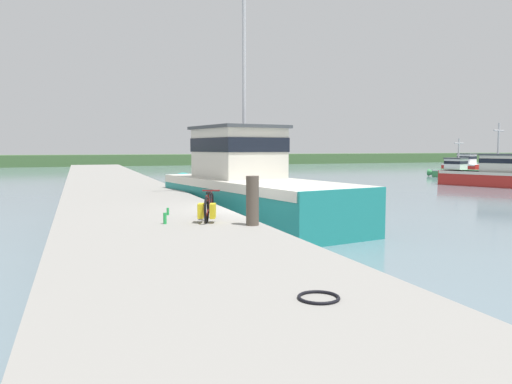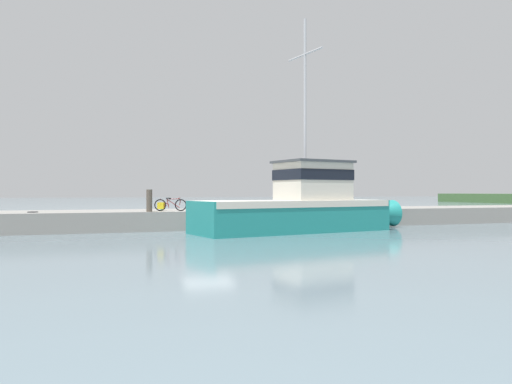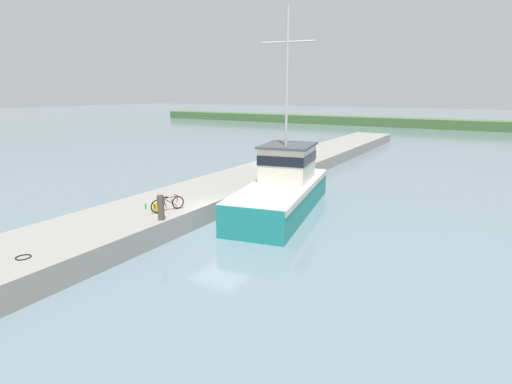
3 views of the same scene
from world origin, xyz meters
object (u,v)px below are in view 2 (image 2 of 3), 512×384
Objects in this scene: water_bottle_by_bike at (190,208)px; water_bottle_on_curb at (161,208)px; bicycle_touring at (167,205)px; fishing_boat_main at (302,205)px; mooring_post at (149,201)px.

water_bottle_on_curb is at bearing -102.22° from water_bottle_by_bike.
bicycle_touring is at bearing 8.43° from water_bottle_on_curb.
fishing_boat_main is 7.51× the size of bicycle_touring.
fishing_boat_main reaches higher than bicycle_touring.
bicycle_touring is 1.09m from water_bottle_on_curb.
bicycle_touring is 8.39× the size of water_bottle_by_bike.
bicycle_touring is at bearing 127.03° from mooring_post.
fishing_boat_main is 7.64m from mooring_post.
fishing_boat_main is 6.26m from water_bottle_by_bike.
water_bottle_by_bike is at bearing -138.77° from fishing_boat_main.
water_bottle_on_curb is at bearing 154.99° from mooring_post.
fishing_boat_main is 7.65m from water_bottle_on_curb.
fishing_boat_main is 6.98m from bicycle_touring.
fishing_boat_main is 46.58× the size of water_bottle_on_curb.
water_bottle_by_bike is (-1.51, 2.33, -0.46)m from mooring_post.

